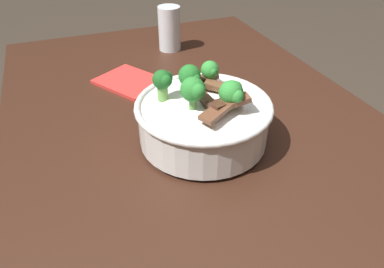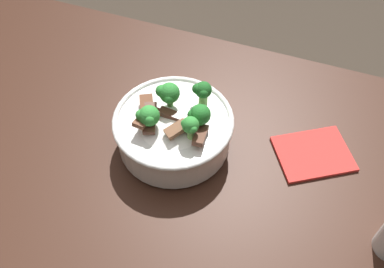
% 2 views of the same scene
% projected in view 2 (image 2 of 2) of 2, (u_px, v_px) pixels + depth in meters
% --- Properties ---
extents(dining_table, '(1.55, 0.78, 0.82)m').
position_uv_depth(dining_table, '(139.00, 172.00, 1.07)').
color(dining_table, '#381E14').
rests_on(dining_table, ground).
extents(rice_bowl, '(0.25, 0.25, 0.15)m').
position_uv_depth(rice_bowl, '(174.00, 128.00, 0.90)').
color(rice_bowl, white).
rests_on(rice_bowl, dining_table).
extents(folded_napkin, '(0.20, 0.19, 0.01)m').
position_uv_depth(folded_napkin, '(313.00, 154.00, 0.92)').
color(folded_napkin, red).
rests_on(folded_napkin, dining_table).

